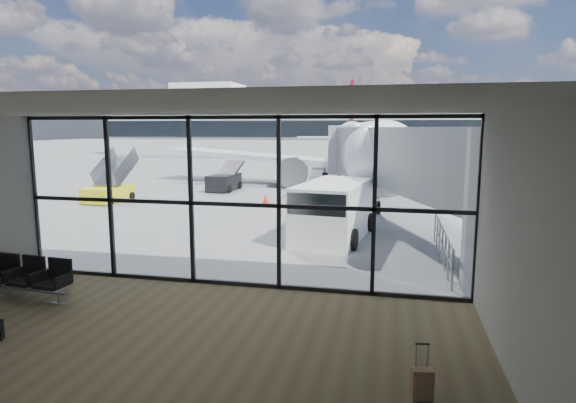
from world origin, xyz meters
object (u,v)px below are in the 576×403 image
at_px(service_van, 333,210).
at_px(belt_loader, 225,181).
at_px(mobile_stairs, 109,191).
at_px(airliner, 360,147).
at_px(seating_row, 29,276).
at_px(suitcase, 422,384).

xyz_separation_m(service_van, belt_loader, (-8.87, 12.64, -0.46)).
bearing_deg(mobile_stairs, airliner, 45.42).
bearing_deg(service_van, seating_row, -121.63).
xyz_separation_m(seating_row, suitcase, (9.22, -2.60, -0.31)).
bearing_deg(belt_loader, suitcase, -62.60).
height_order(suitcase, service_van, service_van).
bearing_deg(service_van, belt_loader, 132.43).
distance_m(suitcase, service_van, 11.02).
xyz_separation_m(suitcase, mobile_stairs, (-16.31, 17.16, 0.31)).
xyz_separation_m(seating_row, service_van, (6.52, 8.05, 0.52)).
height_order(seating_row, airliner, airliner).
height_order(seating_row, suitcase, seating_row).
xyz_separation_m(suitcase, airliner, (-3.01, 29.66, 2.48)).
xyz_separation_m(suitcase, belt_loader, (-11.56, 23.29, 0.37)).
distance_m(seating_row, suitcase, 9.58).
height_order(suitcase, airliner, airliner).
bearing_deg(seating_row, suitcase, -10.86).
bearing_deg(airliner, mobile_stairs, -144.45).
bearing_deg(mobile_stairs, service_van, -23.34).
height_order(suitcase, belt_loader, belt_loader).
distance_m(service_van, belt_loader, 15.45).
distance_m(service_van, mobile_stairs, 15.10).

